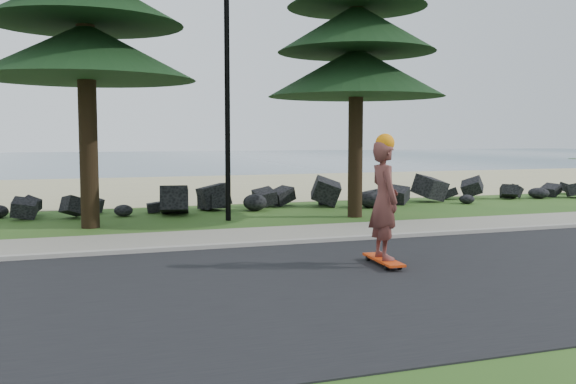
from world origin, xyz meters
The scene contains 9 objects.
ground centered at (0.00, 0.00, 0.00)m, with size 160.00×160.00×0.00m, color #274E18.
road centered at (0.00, -4.50, 0.01)m, with size 160.00×7.00×0.02m, color black.
kerb centered at (0.00, -0.90, 0.05)m, with size 160.00×0.20×0.10m, color #9E988F.
sidewalk centered at (0.00, 0.20, 0.04)m, with size 160.00×2.00×0.08m, color gray.
beach_sand centered at (0.00, 14.50, 0.01)m, with size 160.00×15.00×0.01m, color tan.
ocean centered at (0.00, 51.00, 0.00)m, with size 160.00×58.00×0.01m, color #335161.
seawall_boulders centered at (0.00, 5.60, 0.00)m, with size 60.00×2.40×1.10m, color black, non-canonical shape.
lamp_post centered at (0.00, 3.20, 4.13)m, with size 0.25×0.14×8.14m.
skateboarder centered at (1.08, -3.51, 1.13)m, with size 0.54×1.23×2.26m.
Camera 1 is at (-4.05, -13.24, 2.24)m, focal length 40.00 mm.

